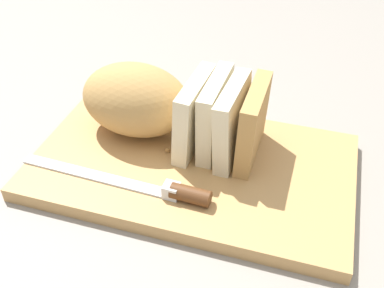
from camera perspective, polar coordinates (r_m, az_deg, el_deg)
name	(u,v)px	position (r m, az deg, el deg)	size (l,w,h in m)	color
ground_plane	(192,172)	(0.65, 0.00, -3.48)	(3.00, 3.00, 0.00)	gray
cutting_board	(192,166)	(0.65, 0.00, -2.80)	(0.44, 0.26, 0.02)	tan
bread_loaf	(165,106)	(0.65, -3.38, 4.75)	(0.27, 0.13, 0.11)	tan
bread_knife	(160,189)	(0.59, -3.96, -5.55)	(0.27, 0.03, 0.02)	silver
crumb_near_knife	(208,141)	(0.67, 2.05, 0.35)	(0.01, 0.01, 0.01)	#A8753D
crumb_near_loaf	(167,150)	(0.65, -3.09, -0.77)	(0.01, 0.01, 0.01)	#A8753D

